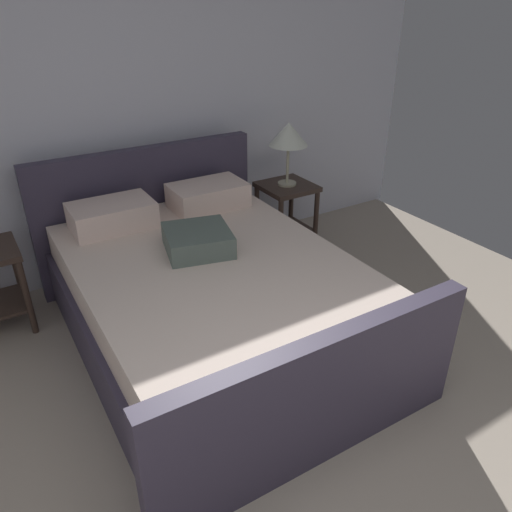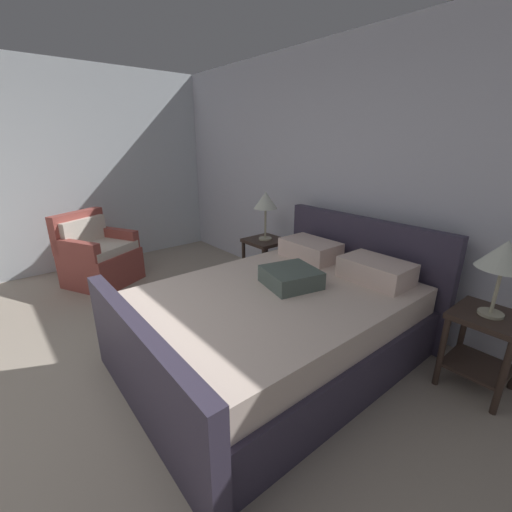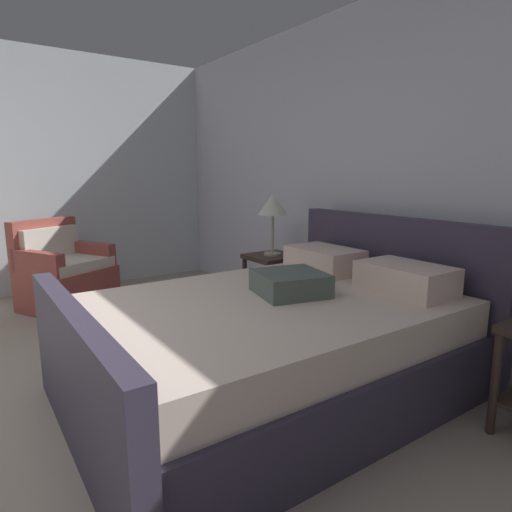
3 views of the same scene
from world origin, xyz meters
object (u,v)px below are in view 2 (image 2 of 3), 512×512
(table_lamp_right, at_px, (505,256))
(table_lamp_left, at_px, (266,202))
(nightstand_left, at_px, (265,255))
(bed, at_px, (281,320))
(armchair, at_px, (98,256))
(nightstand_right, at_px, (484,339))

(table_lamp_right, height_order, table_lamp_left, table_lamp_left)
(nightstand_left, bearing_deg, bed, -36.22)
(bed, height_order, table_lamp_left, table_lamp_left)
(table_lamp_right, distance_m, table_lamp_left, 2.40)
(bed, height_order, table_lamp_right, table_lamp_right)
(table_lamp_right, height_order, armchair, table_lamp_right)
(nightstand_right, bearing_deg, table_lamp_right, 33.69)
(table_lamp_right, height_order, nightstand_left, table_lamp_right)
(nightstand_right, height_order, table_lamp_right, table_lamp_right)
(nightstand_right, relative_size, table_lamp_right, 1.12)
(nightstand_right, relative_size, nightstand_left, 1.00)
(nightstand_left, relative_size, armchair, 0.61)
(bed, height_order, nightstand_right, bed)
(nightstand_right, height_order, armchair, armchair)
(nightstand_left, xyz_separation_m, table_lamp_left, (-0.00, 0.00, 0.66))
(nightstand_right, height_order, table_lamp_left, table_lamp_left)
(bed, xyz_separation_m, table_lamp_left, (-1.20, 0.88, 0.72))
(armchair, bearing_deg, table_lamp_right, 22.03)
(table_lamp_left, relative_size, armchair, 0.59)
(table_lamp_right, bearing_deg, armchair, -157.97)
(nightstand_right, distance_m, armchair, 4.13)
(nightstand_left, bearing_deg, table_lamp_left, 97.13)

